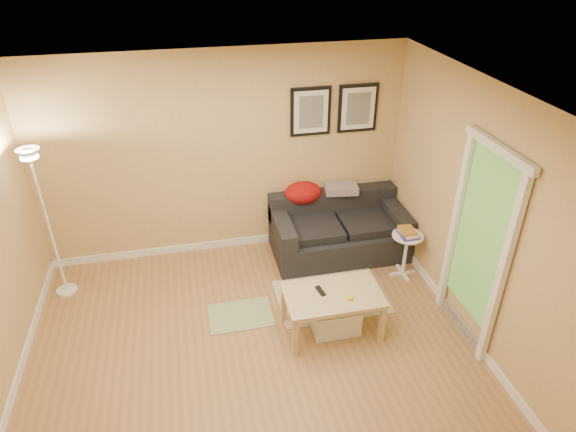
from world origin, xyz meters
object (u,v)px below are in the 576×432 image
(sofa, at_px, (339,228))
(book_stack, at_px, (408,232))
(coffee_table, at_px, (332,312))
(floor_lamp, at_px, (50,230))
(side_table, at_px, (405,255))
(storage_bin, at_px, (335,317))

(sofa, height_order, book_stack, sofa)
(coffee_table, bearing_deg, floor_lamp, 150.16)
(book_stack, bearing_deg, floor_lamp, 177.60)
(coffee_table, relative_size, side_table, 1.73)
(storage_bin, distance_m, side_table, 1.35)
(sofa, distance_m, side_table, 0.90)
(storage_bin, bearing_deg, side_table, 33.91)
(sofa, height_order, floor_lamp, floor_lamp)
(coffee_table, xyz_separation_m, storage_bin, (0.04, 0.01, -0.09))
(storage_bin, relative_size, side_table, 0.89)
(storage_bin, bearing_deg, coffee_table, -162.02)
(sofa, relative_size, coffee_table, 1.72)
(storage_bin, bearing_deg, book_stack, 34.01)
(side_table, height_order, floor_lamp, floor_lamp)
(coffee_table, bearing_deg, storage_bin, 12.71)
(side_table, xyz_separation_m, floor_lamp, (-4.02, 0.54, 0.58))
(sofa, xyz_separation_m, floor_lamp, (-3.38, -0.08, 0.49))
(side_table, distance_m, floor_lamp, 4.10)
(book_stack, bearing_deg, sofa, 140.43)
(side_table, bearing_deg, floor_lamp, 172.28)
(floor_lamp, bearing_deg, storage_bin, -24.02)
(coffee_table, height_order, book_stack, book_stack)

